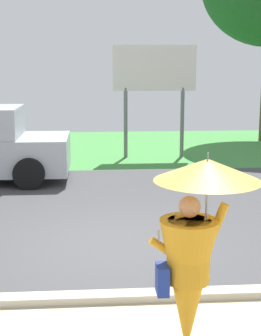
# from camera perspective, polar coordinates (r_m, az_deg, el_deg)

# --- Properties ---
(ground_plane) EXTENTS (40.00, 22.00, 0.20)m
(ground_plane) POSITION_cam_1_polar(r_m,az_deg,el_deg) (11.40, -2.11, -3.68)
(ground_plane) COLOR #424244
(monk_pedestrian) EXTENTS (1.11, 1.07, 2.13)m
(monk_pedestrian) POSITION_cam_1_polar(r_m,az_deg,el_deg) (5.24, 7.00, -9.15)
(monk_pedestrian) COLOR orange
(monk_pedestrian) RESTS_ON ground_plane
(roadside_billboard) EXTENTS (2.60, 0.12, 3.50)m
(roadside_billboard) POSITION_cam_1_polar(r_m,az_deg,el_deg) (16.07, 2.70, 10.22)
(roadside_billboard) COLOR slate
(roadside_billboard) RESTS_ON ground_plane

